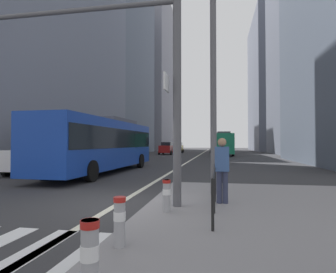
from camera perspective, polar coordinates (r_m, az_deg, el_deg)
The scene contains 19 objects.
ground_plane at distance 27.86m, azimuth 4.38°, elevation -5.05°, with size 160.00×160.00×0.00m, color #303033.
lane_centre_line at distance 37.81m, azimuth 5.97°, elevation -4.07°, with size 0.20×80.00×0.01m, color beige.
office_tower_left_mid at distance 54.45m, azimuth -10.69°, elevation 14.33°, with size 10.42×18.95×33.02m, color slate.
office_tower_left_far at distance 76.47m, azimuth -4.34°, elevation 12.48°, with size 11.87×18.51×40.18m, color gray.
office_tower_right_far at distance 73.76m, azimuth 21.53°, elevation 9.85°, with size 11.83×22.11×32.05m, color slate.
city_bus_blue_oncoming at distance 17.31m, azimuth -13.18°, elevation -1.18°, with size 2.89×11.91×3.40m.
sedan_white_oncoming at distance 17.89m, azimuth -24.88°, elevation -3.81°, with size 2.10×4.33×1.94m.
city_bus_red_receding at distance 42.73m, azimuth 11.21°, elevation -1.28°, with size 2.90×11.73×3.40m.
car_oncoming_mid at distance 51.78m, azimuth 2.01°, elevation -2.26°, with size 2.22×4.67×1.94m.
car_receding_near at distance 52.30m, azimuth 9.70°, elevation -2.23°, with size 2.17×4.14×1.94m.
car_receding_far at distance 60.07m, azimuth 11.85°, elevation -2.11°, with size 2.04×4.45×1.94m.
car_oncoming_far at distance 43.86m, azimuth -0.20°, elevation -2.42°, with size 2.16×4.09×1.94m.
traffic_signal_gantry at distance 8.17m, azimuth -13.07°, elevation 15.19°, with size 6.16×0.65×6.00m.
street_lamp_post at distance 9.84m, azimuth 9.23°, elevation 19.44°, with size 5.50×0.32×8.00m.
bollard_front at distance 3.17m, azimuth -15.75°, elevation -22.81°, with size 0.20×0.20×0.86m.
bollard_left at distance 4.65m, azimuth -9.90°, elevation -16.30°, with size 0.20×0.20×0.79m.
bollard_right at distance 6.78m, azimuth -0.29°, elevation -11.66°, with size 0.20×0.20×0.77m.
pedestrian_railing at distance 7.34m, azimuth 9.48°, elevation -8.56°, with size 0.06×4.04×0.98m.
pedestrian_waiting at distance 7.79m, azimuth 11.03°, elevation -6.08°, with size 0.39×0.26×1.78m.
Camera 1 is at (2.92, -7.65, 1.79)m, focal length 29.76 mm.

